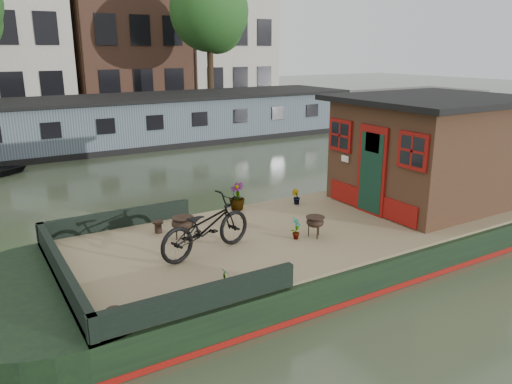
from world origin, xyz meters
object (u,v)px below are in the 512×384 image
potted_plant_a (296,228)px  brazier_rear (183,229)px  brazier_front (315,227)px  cabin (430,149)px  bicycle (206,226)px

potted_plant_a → brazier_rear: 2.09m
brazier_front → brazier_rear: 2.47m
potted_plant_a → brazier_rear: size_ratio=0.93×
cabin → brazier_rear: bearing=174.1°
cabin → bicycle: bearing=-178.4°
cabin → potted_plant_a: size_ratio=9.37×
cabin → bicycle: cabin is taller
cabin → potted_plant_a: bearing=-173.9°
cabin → bicycle: size_ratio=2.14×
bicycle → brazier_front: size_ratio=4.62×
cabin → brazier_front: (-3.65, -0.52, -1.03)m
bicycle → potted_plant_a: (1.72, -0.27, -0.28)m
potted_plant_a → bicycle: bearing=171.2°
cabin → potted_plant_a: 4.17m
cabin → brazier_rear: size_ratio=8.76×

